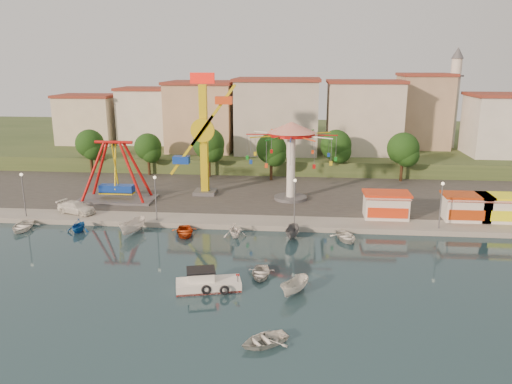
# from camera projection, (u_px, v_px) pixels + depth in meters

# --- Properties ---
(ground) EXTENTS (200.00, 200.00, 0.00)m
(ground) POSITION_uv_depth(u_px,v_px,m) (203.00, 273.00, 45.11)
(ground) COLOR #122832
(ground) RESTS_ON ground
(quay_deck) EXTENTS (200.00, 100.00, 0.60)m
(quay_deck) POSITION_uv_depth(u_px,v_px,m) (260.00, 151.00, 104.74)
(quay_deck) COLOR #9E998E
(quay_deck) RESTS_ON ground
(asphalt_pad) EXTENTS (90.00, 28.00, 0.01)m
(asphalt_pad) POSITION_uv_depth(u_px,v_px,m) (242.00, 186.00, 73.85)
(asphalt_pad) COLOR #4C4944
(asphalt_pad) RESTS_ON quay_deck
(hill_terrace) EXTENTS (200.00, 60.00, 3.00)m
(hill_terrace) POSITION_uv_depth(u_px,v_px,m) (262.00, 141.00, 109.25)
(hill_terrace) COLOR #384C26
(hill_terrace) RESTS_ON ground
(pirate_ship_ride) EXTENTS (10.00, 5.00, 8.00)m
(pirate_ship_ride) POSITION_uv_depth(u_px,v_px,m) (116.00, 172.00, 65.51)
(pirate_ship_ride) COLOR #59595E
(pirate_ship_ride) RESTS_ON quay_deck
(kamikaze_tower) EXTENTS (6.25, 3.10, 16.50)m
(kamikaze_tower) POSITION_uv_depth(u_px,v_px,m) (206.00, 138.00, 67.35)
(kamikaze_tower) COLOR #59595E
(kamikaze_tower) RESTS_ON quay_deck
(wave_swinger) EXTENTS (11.60, 11.60, 10.40)m
(wave_swinger) POSITION_uv_depth(u_px,v_px,m) (291.00, 143.00, 64.98)
(wave_swinger) COLOR #59595E
(wave_swinger) RESTS_ON quay_deck
(booth_left) EXTENTS (5.40, 3.78, 3.08)m
(booth_left) POSITION_uv_depth(u_px,v_px,m) (386.00, 205.00, 58.76)
(booth_left) COLOR white
(booth_left) RESTS_ON quay_deck
(booth_mid) EXTENTS (5.40, 3.78, 3.08)m
(booth_mid) POSITION_uv_depth(u_px,v_px,m) (466.00, 207.00, 57.94)
(booth_mid) COLOR white
(booth_mid) RESTS_ON quay_deck
(booth_right) EXTENTS (5.40, 3.78, 3.08)m
(booth_right) POSITION_uv_depth(u_px,v_px,m) (501.00, 208.00, 57.59)
(booth_right) COLOR white
(booth_right) RESTS_ON quay_deck
(lamp_post_0) EXTENTS (0.14, 0.14, 5.00)m
(lamp_post_0) POSITION_uv_depth(u_px,v_px,m) (24.00, 196.00, 58.99)
(lamp_post_0) COLOR #59595E
(lamp_post_0) RESTS_ON quay_deck
(lamp_post_1) EXTENTS (0.14, 0.14, 5.00)m
(lamp_post_1) POSITION_uv_depth(u_px,v_px,m) (156.00, 199.00, 57.56)
(lamp_post_1) COLOR #59595E
(lamp_post_1) RESTS_ON quay_deck
(lamp_post_2) EXTENTS (0.14, 0.14, 5.00)m
(lamp_post_2) POSITION_uv_depth(u_px,v_px,m) (295.00, 203.00, 56.12)
(lamp_post_2) COLOR #59595E
(lamp_post_2) RESTS_ON quay_deck
(lamp_post_3) EXTENTS (0.14, 0.14, 5.00)m
(lamp_post_3) POSITION_uv_depth(u_px,v_px,m) (441.00, 207.00, 54.69)
(lamp_post_3) COLOR #59595E
(lamp_post_3) RESTS_ON quay_deck
(tree_0) EXTENTS (4.60, 4.60, 7.19)m
(tree_0) POSITION_uv_depth(u_px,v_px,m) (90.00, 144.00, 81.65)
(tree_0) COLOR #382314
(tree_0) RESTS_ON quay_deck
(tree_1) EXTENTS (4.35, 4.35, 6.80)m
(tree_1) POSITION_uv_depth(u_px,v_px,m) (148.00, 147.00, 80.12)
(tree_1) COLOR #382314
(tree_1) RESTS_ON quay_deck
(tree_2) EXTENTS (5.02, 5.02, 7.85)m
(tree_2) POSITION_uv_depth(u_px,v_px,m) (209.00, 144.00, 78.62)
(tree_2) COLOR #382314
(tree_2) RESTS_ON quay_deck
(tree_3) EXTENTS (4.68, 4.68, 7.32)m
(tree_3) POSITION_uv_depth(u_px,v_px,m) (271.00, 149.00, 76.43)
(tree_3) COLOR #382314
(tree_3) RESTS_ON quay_deck
(tree_4) EXTENTS (4.86, 4.86, 7.60)m
(tree_4) POSITION_uv_depth(u_px,v_px,m) (336.00, 145.00, 78.36)
(tree_4) COLOR #382314
(tree_4) RESTS_ON quay_deck
(tree_5) EXTENTS (4.83, 4.83, 7.54)m
(tree_5) POSITION_uv_depth(u_px,v_px,m) (403.00, 148.00, 75.73)
(tree_5) COLOR #382314
(tree_5) RESTS_ON quay_deck
(building_0) EXTENTS (9.26, 9.53, 11.87)m
(building_0) POSITION_uv_depth(u_px,v_px,m) (70.00, 116.00, 90.19)
(building_0) COLOR beige
(building_0) RESTS_ON hill_terrace
(building_1) EXTENTS (12.33, 9.01, 8.63)m
(building_1) POSITION_uv_depth(u_px,v_px,m) (144.00, 122.00, 94.64)
(building_1) COLOR silver
(building_1) RESTS_ON hill_terrace
(building_2) EXTENTS (11.95, 9.28, 11.23)m
(building_2) POSITION_uv_depth(u_px,v_px,m) (213.00, 116.00, 93.69)
(building_2) COLOR tan
(building_2) RESTS_ON hill_terrace
(building_3) EXTENTS (12.59, 10.50, 9.20)m
(building_3) POSITION_uv_depth(u_px,v_px,m) (285.00, 124.00, 89.67)
(building_3) COLOR beige
(building_3) RESTS_ON hill_terrace
(building_4) EXTENTS (10.75, 9.23, 9.24)m
(building_4) POSITION_uv_depth(u_px,v_px,m) (359.00, 122.00, 91.73)
(building_4) COLOR beige
(building_4) RESTS_ON hill_terrace
(building_5) EXTENTS (12.77, 10.96, 11.21)m
(building_5) POSITION_uv_depth(u_px,v_px,m) (436.00, 119.00, 88.49)
(building_5) COLOR tan
(building_5) RESTS_ON hill_terrace
(building_6) EXTENTS (8.23, 8.98, 12.36)m
(building_6) POSITION_uv_depth(u_px,v_px,m) (509.00, 117.00, 85.79)
(building_6) COLOR silver
(building_6) RESTS_ON hill_terrace
(minaret) EXTENTS (2.80, 2.80, 18.00)m
(minaret) POSITION_uv_depth(u_px,v_px,m) (454.00, 95.00, 90.69)
(minaret) COLOR silver
(minaret) RESTS_ON hill_terrace
(cabin_motorboat) EXTENTS (5.71, 3.29, 1.89)m
(cabin_motorboat) POSITION_uv_depth(u_px,v_px,m) (207.00, 284.00, 41.76)
(cabin_motorboat) COLOR white
(cabin_motorboat) RESTS_ON ground
(rowboat_a) EXTENTS (2.46, 3.42, 0.70)m
(rowboat_a) POSITION_uv_depth(u_px,v_px,m) (261.00, 273.00, 44.23)
(rowboat_a) COLOR silver
(rowboat_a) RESTS_ON ground
(rowboat_b) EXTENTS (4.21, 3.94, 0.71)m
(rowboat_b) POSITION_uv_depth(u_px,v_px,m) (264.00, 340.00, 33.61)
(rowboat_b) COLOR silver
(rowboat_b) RESTS_ON ground
(skiff) EXTENTS (2.99, 3.72, 1.37)m
(skiff) POSITION_uv_depth(u_px,v_px,m) (295.00, 287.00, 40.77)
(skiff) COLOR silver
(skiff) RESTS_ON ground
(van) EXTENTS (5.35, 3.53, 1.44)m
(van) POSITION_uv_depth(u_px,v_px,m) (76.00, 207.00, 60.65)
(van) COLOR white
(van) RESTS_ON quay_deck
(moored_boat_0) EXTENTS (3.45, 4.46, 0.85)m
(moored_boat_0) POSITION_uv_depth(u_px,v_px,m) (22.00, 226.00, 56.48)
(moored_boat_0) COLOR white
(moored_boat_0) RESTS_ON ground
(moored_boat_1) EXTENTS (2.50, 2.89, 1.52)m
(moored_boat_1) POSITION_uv_depth(u_px,v_px,m) (78.00, 225.00, 55.80)
(moored_boat_1) COLOR #1352A8
(moored_boat_1) RESTS_ON ground
(moored_boat_2) EXTENTS (2.80, 4.48, 1.62)m
(moored_boat_2) POSITION_uv_depth(u_px,v_px,m) (132.00, 227.00, 55.22)
(moored_boat_2) COLOR silver
(moored_boat_2) RESTS_ON ground
(moored_boat_3) EXTENTS (3.72, 4.52, 0.82)m
(moored_boat_3) POSITION_uv_depth(u_px,v_px,m) (184.00, 232.00, 54.80)
(moored_boat_3) COLOR #C53D0F
(moored_boat_3) RESTS_ON ground
(moored_boat_4) EXTENTS (3.19, 3.44, 1.49)m
(moored_boat_4) POSITION_uv_depth(u_px,v_px,m) (235.00, 230.00, 54.22)
(moored_boat_4) COLOR white
(moored_boat_4) RESTS_ON ground
(moored_boat_5) EXTENTS (1.80, 3.66, 1.35)m
(moored_boat_5) POSITION_uv_depth(u_px,v_px,m) (292.00, 233.00, 53.67)
(moored_boat_5) COLOR #5D5E63
(moored_boat_5) RESTS_ON ground
(moored_boat_6) EXTENTS (3.70, 4.40, 0.78)m
(moored_boat_6) POSITION_uv_depth(u_px,v_px,m) (346.00, 237.00, 53.23)
(moored_boat_6) COLOR white
(moored_boat_6) RESTS_ON ground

